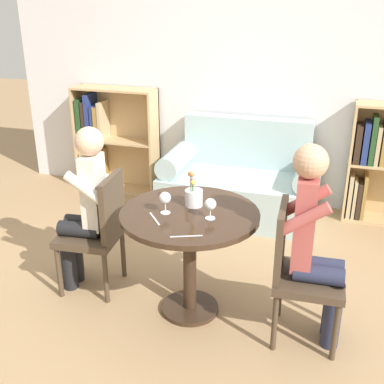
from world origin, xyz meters
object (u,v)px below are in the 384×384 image
Objects in this scene: couch at (241,184)px; person_right at (315,243)px; wine_glass_left at (165,199)px; flower_vase at (194,196)px; person_left at (85,207)px; chair_right at (298,268)px; chair_left at (99,228)px; bookshelf_left at (107,140)px; wine_glass_right at (210,205)px.

person_right is (0.80, -1.72, 0.37)m from couch.
wine_glass_left is 0.57× the size of flower_vase.
chair_right is at bearing 80.74° from person_left.
flower_vase reaches higher than chair_left.
couch is 1.88m from chair_right.
bookshelf_left is 1.27× the size of chair_right.
chair_left is 0.19m from person_left.
couch reaches higher than wine_glass_right.
wine_glass_right is (-0.65, -0.01, 0.16)m from person_right.
bookshelf_left is 2.04m from person_left.
bookshelf_left is 0.92× the size of person_left.
person_left is (-0.80, -1.61, 0.34)m from couch.
wine_glass_left is at bearing 88.38° from person_right.
wine_glass_right is (-0.56, -0.00, 0.35)m from chair_right.
couch is 1.66m from flower_vase.
wine_glass_left is at bearing -178.78° from wine_glass_right.
couch is at bearing 89.77° from flower_vase.
flower_vase is (-0.01, -1.57, 0.51)m from couch.
couch is at bearing 94.97° from wine_glass_right.
wine_glass_left is 0.30m from wine_glass_right.
person_left reaches higher than chair_right.
wine_glass_left is at bearing -129.97° from flower_vase.
couch is at bearing -9.75° from bookshelf_left.
chair_left is 1.53m from person_right.
person_left is 1.61m from person_right.
wine_glass_right is (0.86, -0.13, 0.35)m from chair_left.
wine_glass_left is (0.57, -0.14, 0.36)m from chair_left.
chair_right is at bearing 79.96° from chair_left.
chair_right is 0.66m from wine_glass_right.
person_right is at bearing 0.90° from wine_glass_left.
person_right is 0.96m from wine_glass_left.
flower_vase is (1.56, -1.84, 0.27)m from bookshelf_left.
couch is at bearing 85.24° from wine_glass_left.
person_right reaches higher than couch.
person_right is at bearing -88.27° from chair_right.
chair_right is 0.21m from person_right.
person_right is at bearing -40.10° from bookshelf_left.
chair_left is 3.58× the size of flower_vase.
flower_vase is at bearing 87.37° from chair_left.
chair_left is 0.69m from wine_glass_left.
wine_glass_right is at bearing -49.36° from bookshelf_left.
wine_glass_left is (-0.86, -0.01, 0.36)m from chair_right.
person_right is at bearing -65.10° from couch.
person_left reaches higher than couch.
wine_glass_right is (1.72, -2.00, 0.29)m from bookshelf_left.
person_left is 0.98m from wine_glass_right.
chair_left is at bearing -114.02° from couch.
bookshelf_left reaches higher than wine_glass_left.
wine_glass_left is 0.22m from flower_vase.
chair_right is 0.81m from flower_vase.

